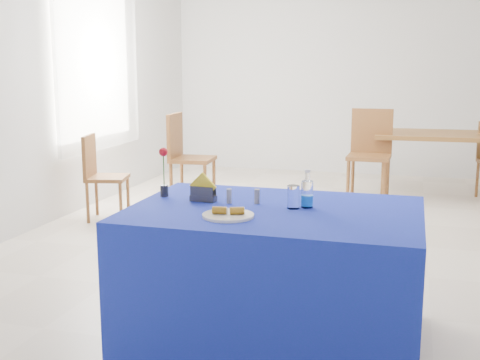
{
  "coord_description": "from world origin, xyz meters",
  "views": [
    {
      "loc": [
        0.94,
        -5.22,
        1.54
      ],
      "look_at": [
        0.04,
        -2.1,
        0.92
      ],
      "focal_mm": 45.0,
      "sensor_mm": 36.0,
      "label": 1
    }
  ],
  "objects_px": {
    "oak_table": "(438,139)",
    "chair_win_a": "(99,171)",
    "chair_win_b": "(185,152)",
    "water_bottle": "(307,195)",
    "chair_bg_left": "(370,148)",
    "blue_table": "(274,274)",
    "plate": "(228,215)"
  },
  "relations": [
    {
      "from": "plate",
      "to": "chair_win_a",
      "type": "distance_m",
      "value": 3.2
    },
    {
      "from": "chair_bg_left",
      "to": "chair_win_a",
      "type": "distance_m",
      "value": 3.04
    },
    {
      "from": "plate",
      "to": "chair_win_b",
      "type": "bearing_deg",
      "value": 114.87
    },
    {
      "from": "oak_table",
      "to": "water_bottle",
      "type": "bearing_deg",
      "value": -101.21
    },
    {
      "from": "blue_table",
      "to": "water_bottle",
      "type": "relative_size",
      "value": 7.44
    },
    {
      "from": "oak_table",
      "to": "chair_win_a",
      "type": "distance_m",
      "value": 3.94
    },
    {
      "from": "blue_table",
      "to": "chair_win_b",
      "type": "distance_m",
      "value": 3.55
    },
    {
      "from": "water_bottle",
      "to": "chair_bg_left",
      "type": "bearing_deg",
      "value": 88.63
    },
    {
      "from": "blue_table",
      "to": "oak_table",
      "type": "distance_m",
      "value": 4.42
    },
    {
      "from": "chair_win_a",
      "to": "chair_win_b",
      "type": "bearing_deg",
      "value": -44.57
    },
    {
      "from": "chair_win_a",
      "to": "blue_table",
      "type": "bearing_deg",
      "value": -147.2
    },
    {
      "from": "oak_table",
      "to": "chair_win_a",
      "type": "bearing_deg",
      "value": -146.95
    },
    {
      "from": "plate",
      "to": "chair_win_a",
      "type": "relative_size",
      "value": 0.32
    },
    {
      "from": "chair_win_b",
      "to": "oak_table",
      "type": "bearing_deg",
      "value": -70.21
    },
    {
      "from": "chair_bg_left",
      "to": "blue_table",
      "type": "bearing_deg",
      "value": -92.16
    },
    {
      "from": "oak_table",
      "to": "chair_win_b",
      "type": "xyz_separation_m",
      "value": [
        -2.75,
        -1.21,
        -0.09
      ]
    },
    {
      "from": "blue_table",
      "to": "water_bottle",
      "type": "bearing_deg",
      "value": 24.38
    },
    {
      "from": "water_bottle",
      "to": "chair_bg_left",
      "type": "relative_size",
      "value": 0.2
    },
    {
      "from": "plate",
      "to": "oak_table",
      "type": "distance_m",
      "value": 4.7
    },
    {
      "from": "plate",
      "to": "water_bottle",
      "type": "relative_size",
      "value": 1.27
    },
    {
      "from": "plate",
      "to": "oak_table",
      "type": "xyz_separation_m",
      "value": [
        1.2,
        4.55,
        -0.09
      ]
    },
    {
      "from": "chair_win_b",
      "to": "water_bottle",
      "type": "bearing_deg",
      "value": -151.59
    },
    {
      "from": "oak_table",
      "to": "chair_bg_left",
      "type": "xyz_separation_m",
      "value": [
        -0.75,
        -0.49,
        -0.07
      ]
    },
    {
      "from": "plate",
      "to": "chair_bg_left",
      "type": "height_order",
      "value": "chair_bg_left"
    },
    {
      "from": "chair_bg_left",
      "to": "oak_table",
      "type": "bearing_deg",
      "value": 35.06
    },
    {
      "from": "plate",
      "to": "chair_win_a",
      "type": "xyz_separation_m",
      "value": [
        -2.1,
        2.4,
        -0.27
      ]
    },
    {
      "from": "chair_win_a",
      "to": "chair_win_b",
      "type": "relative_size",
      "value": 0.85
    },
    {
      "from": "oak_table",
      "to": "chair_win_b",
      "type": "distance_m",
      "value": 3.0
    },
    {
      "from": "plate",
      "to": "oak_table",
      "type": "relative_size",
      "value": 0.19
    },
    {
      "from": "oak_table",
      "to": "chair_bg_left",
      "type": "distance_m",
      "value": 0.9
    },
    {
      "from": "chair_win_a",
      "to": "chair_win_b",
      "type": "xyz_separation_m",
      "value": [
        0.55,
        0.94,
        0.09
      ]
    },
    {
      "from": "water_bottle",
      "to": "oak_table",
      "type": "height_order",
      "value": "water_bottle"
    }
  ]
}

